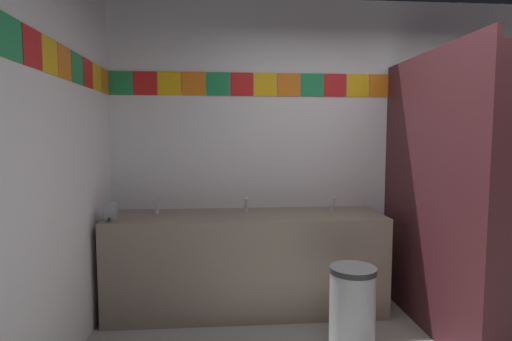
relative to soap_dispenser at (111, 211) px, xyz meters
The scene contains 9 objects.
wall_back 2.25m from the soap_dispenser, 14.14° to the left, with size 4.54×0.09×2.75m.
vanity_counter 1.20m from the soap_dispenser, ahead, with size 2.33×0.62×0.84m.
faucet_left 0.42m from the soap_dispenser, 42.25° to the left, with size 0.04×0.10×0.14m.
faucet_center 1.12m from the soap_dispenser, 14.47° to the left, with size 0.04×0.10×0.14m.
faucet_right 1.88m from the soap_dispenser, ahead, with size 0.04×0.10×0.14m.
soap_dispenser is the anchor object (origin of this frame).
stall_divider 2.66m from the soap_dispenser, 11.06° to the right, with size 0.92×1.50×2.15m.
toilet 3.06m from the soap_dispenser, ahead, with size 0.39×0.49×0.74m.
trash_bin 1.97m from the soap_dispenser, 16.07° to the right, with size 0.33×0.33×0.59m.
Camera 1 is at (-1.24, -1.94, 1.51)m, focal length 27.97 mm.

